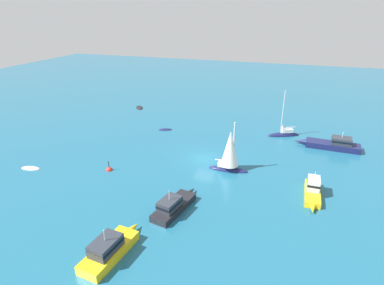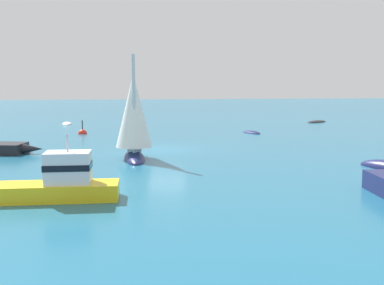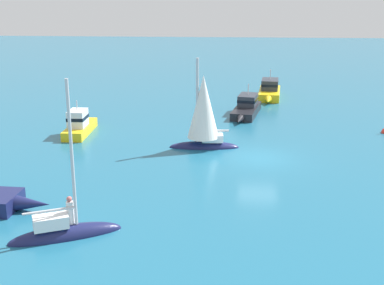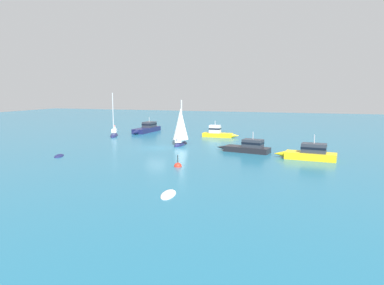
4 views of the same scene
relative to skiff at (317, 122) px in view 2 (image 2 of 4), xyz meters
name	(u,v)px [view 2 (image 2 of 4)]	position (x,y,z in m)	size (l,w,h in m)	color
ground_plane	(166,149)	(-17.26, -18.19, 0.00)	(160.00, 160.00, 0.00)	#1E607F
skiff	(317,122)	(0.00, 0.00, 0.00)	(3.07, 2.65, 0.42)	black
dinghy	(252,133)	(-9.39, -9.40, 0.00)	(1.68, 2.35, 0.42)	#191E4C
rib	(67,124)	(-26.52, 0.66, 0.00)	(1.32, 2.50, 0.48)	silver
yacht	(134,121)	(-19.31, -21.78, 2.22)	(2.22, 4.73, 6.42)	#191E4C
cabin_cruiser	(57,183)	(-22.14, -31.01, 0.68)	(5.75, 1.48, 2.56)	yellow
channel_buoy	(83,134)	(-23.86, -8.44, 0.01)	(0.76, 0.76, 1.54)	red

